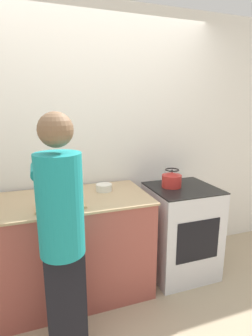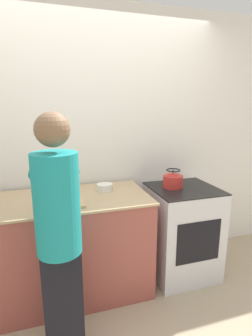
% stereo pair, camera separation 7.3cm
% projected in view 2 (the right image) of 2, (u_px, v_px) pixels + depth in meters
% --- Properties ---
extents(ground_plane, '(12.00, 12.00, 0.00)m').
position_uv_depth(ground_plane, '(110.00, 310.00, 2.19)').
color(ground_plane, tan).
extents(wall_back, '(8.00, 0.05, 2.60)m').
position_uv_depth(wall_back, '(90.00, 143.00, 2.59)').
color(wall_back, white).
rests_on(wall_back, ground_plane).
extents(counter, '(1.55, 0.72, 0.90)m').
position_uv_depth(counter, '(61.00, 247.00, 2.30)').
color(counter, '#9E4C42').
rests_on(counter, ground_plane).
extents(oven, '(0.62, 0.59, 0.90)m').
position_uv_depth(oven, '(182.00, 231.00, 2.59)').
color(oven, silver).
rests_on(oven, ground_plane).
extents(person, '(0.32, 0.56, 1.63)m').
position_uv_depth(person, '(59.00, 230.00, 1.64)').
color(person, black).
rests_on(person, ground_plane).
extents(cutting_board, '(0.38, 0.20, 0.02)m').
position_uv_depth(cutting_board, '(60.00, 205.00, 2.04)').
color(cutting_board, tan).
rests_on(cutting_board, counter).
extents(knife, '(0.20, 0.11, 0.01)m').
position_uv_depth(knife, '(52.00, 206.00, 2.00)').
color(knife, silver).
rests_on(knife, cutting_board).
extents(kettle, '(0.19, 0.19, 0.18)m').
position_uv_depth(kettle, '(173.00, 180.00, 2.49)').
color(kettle, red).
rests_on(kettle, oven).
extents(bowl_prep, '(0.15, 0.15, 0.09)m').
position_uv_depth(bowl_prep, '(58.00, 186.00, 2.40)').
color(bowl_prep, silver).
rests_on(bowl_prep, counter).
extents(bowl_mixing, '(0.15, 0.15, 0.06)m').
position_uv_depth(bowl_mixing, '(105.00, 187.00, 2.41)').
color(bowl_mixing, silver).
rests_on(bowl_mixing, counter).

